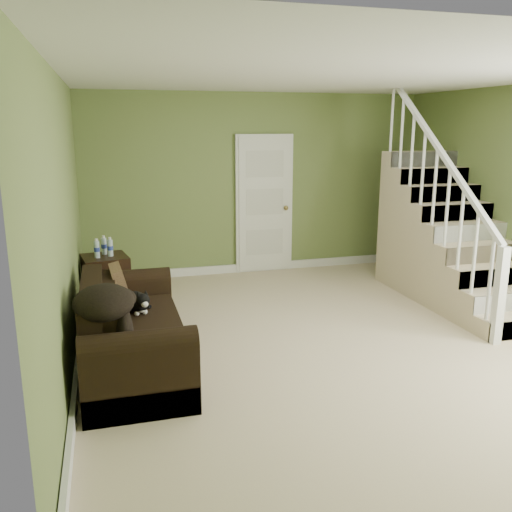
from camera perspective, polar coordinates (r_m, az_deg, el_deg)
floor at (r=5.75m, az=7.54°, el=-8.36°), size 5.00×5.50×0.01m
ceiling at (r=5.36m, az=8.44°, el=18.39°), size 5.00×5.50×0.01m
wall_back at (r=7.98m, az=0.10°, el=7.55°), size 5.00×0.04×2.60m
wall_left at (r=4.98m, az=-19.53°, el=3.12°), size 0.04×5.50×2.60m
baseboard_back at (r=8.18m, az=0.15°, el=-1.15°), size 5.00×0.04×0.12m
baseboard_left at (r=5.33m, az=-18.14°, el=-10.08°), size 0.04×5.50×0.12m
door at (r=8.00m, az=0.88°, el=5.44°), size 0.86×0.12×2.02m
staircase at (r=7.32m, az=19.23°, el=1.01°), size 1.00×2.51×2.82m
sofa at (r=5.04m, az=-13.20°, el=-8.18°), size 0.87×2.00×0.79m
side_table at (r=6.81m, az=-15.49°, el=-2.45°), size 0.59×0.59×0.85m
cat at (r=5.20m, az=-12.40°, el=-4.78°), size 0.31×0.52×0.25m
banana at (r=4.55m, az=-10.25°, el=-8.36°), size 0.06×0.18×0.05m
throw_pillow at (r=5.46m, az=-13.99°, el=-3.18°), size 0.23×0.43×0.43m
throw_blanket at (r=4.32m, az=-15.74°, el=-4.69°), size 0.50×0.64×0.25m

